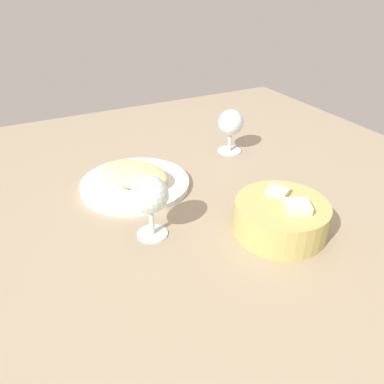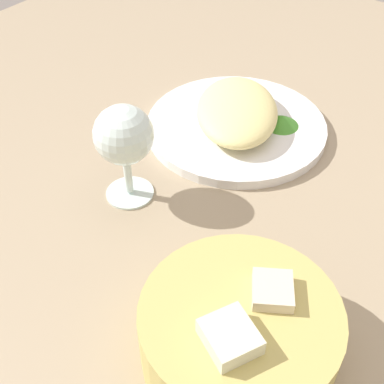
{
  "view_description": "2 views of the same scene",
  "coord_description": "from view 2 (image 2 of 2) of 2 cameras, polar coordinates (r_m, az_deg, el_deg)",
  "views": [
    {
      "loc": [
        60.78,
        -32.15,
        44.67
      ],
      "look_at": [
        3.56,
        -2.89,
        5.87
      ],
      "focal_mm": 34.95,
      "sensor_mm": 36.0,
      "label": 1
    },
    {
      "loc": [
        38.94,
        21.75,
        43.9
      ],
      "look_at": [
        5.46,
        -3.06,
        5.41
      ],
      "focal_mm": 48.27,
      "sensor_mm": 36.0,
      "label": 2
    }
  ],
  "objects": [
    {
      "name": "bread_basket",
      "position": [
        0.48,
        5.27,
        -15.13
      ],
      "size": [
        17.98,
        17.98,
        8.16
      ],
      "color": "tan",
      "rests_on": "ground_plane"
    },
    {
      "name": "ground_plane",
      "position": [
        0.63,
        5.18,
        -2.69
      ],
      "size": [
        140.0,
        140.0,
        2.0
      ],
      "primitive_type": "cube",
      "color": "tan"
    },
    {
      "name": "omelette",
      "position": [
        0.73,
        5.01,
        8.94
      ],
      "size": [
        20.53,
        18.87,
        3.95
      ],
      "primitive_type": "ellipsoid",
      "rotation": [
        0.0,
        0.0,
        0.58
      ],
      "color": "#E8D98C",
      "rests_on": "plate"
    },
    {
      "name": "plate",
      "position": [
        0.75,
        4.88,
        7.24
      ],
      "size": [
        25.61,
        25.61,
        1.4
      ],
      "primitive_type": "cylinder",
      "color": "white",
      "rests_on": "ground_plane"
    },
    {
      "name": "lettuce_garnish",
      "position": [
        0.74,
        9.92,
        7.81
      ],
      "size": [
        4.86,
        4.86,
        1.64
      ],
      "primitive_type": "cone",
      "color": "#438E2D",
      "rests_on": "plate"
    },
    {
      "name": "wine_glass_near",
      "position": [
        0.59,
        -7.53,
        5.84
      ],
      "size": [
        7.04,
        7.04,
        12.63
      ],
      "color": "silver",
      "rests_on": "ground_plane"
    }
  ]
}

